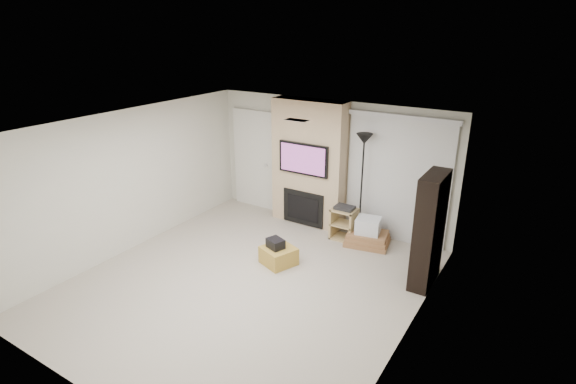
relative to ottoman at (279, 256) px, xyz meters
The scene contains 16 objects.
floor 0.79m from the ottoman, 95.83° to the right, with size 5.00×5.50×0.00m, color #B5A998.
ceiling 2.47m from the ottoman, 95.83° to the right, with size 5.00×5.50×0.00m, color white.
wall_back 2.26m from the ottoman, 92.28° to the left, with size 5.00×2.50×0.00m, color beige.
wall_front 3.69m from the ottoman, 91.28° to the right, with size 5.00×2.50×0.00m, color beige.
wall_left 2.91m from the ottoman, 163.34° to the right, with size 5.50×2.50×0.00m, color beige.
wall_right 2.77m from the ottoman, 17.68° to the right, with size 5.50×2.50×0.00m, color beige.
hvac_vent 2.37m from the ottoman, ahead, with size 0.35×0.18×0.01m, color silver.
ottoman is the anchor object (origin of this frame).
black_bag 0.24m from the ottoman, 148.17° to the right, with size 0.28×0.22×0.16m, color black.
fireplace_wall 2.12m from the ottoman, 103.63° to the left, with size 1.50×0.47×2.50m.
entry_door 2.85m from the ottoman, 134.05° to the left, with size 1.02×0.11×2.14m.
vertical_blinds 2.59m from the ottoman, 55.57° to the left, with size 1.98×0.10×2.37m.
floor_lamp 2.34m from the ottoman, 66.61° to the left, with size 0.30×0.30×2.01m.
av_stand 1.56m from the ottoman, 70.23° to the left, with size 0.45×0.38×0.66m.
box_stack 1.78m from the ottoman, 55.57° to the left, with size 0.88×0.73×0.52m.
bookshelf 2.49m from the ottoman, 17.73° to the left, with size 0.30×0.80×1.80m.
Camera 1 is at (3.77, -4.86, 3.85)m, focal length 28.00 mm.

